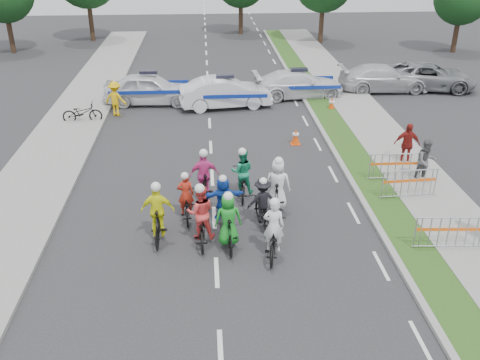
{
  "coord_description": "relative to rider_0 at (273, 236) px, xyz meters",
  "views": [
    {
      "loc": [
        -0.17,
        -12.08,
        8.71
      ],
      "look_at": [
        0.88,
        3.48,
        1.1
      ],
      "focal_mm": 40.0,
      "sensor_mm": 36.0,
      "label": 1
    }
  ],
  "objects": [
    {
      "name": "rider_3",
      "position": [
        -3.3,
        1.06,
        0.13
      ],
      "size": [
        1.0,
        1.89,
        1.97
      ],
      "rotation": [
        0.0,
        0.0,
        3.11
      ],
      "color": "black",
      "rests_on": "ground"
    },
    {
      "name": "ground",
      "position": [
        -1.64,
        -0.75,
        -0.63
      ],
      "size": [
        90.0,
        90.0,
        0.0
      ],
      "primitive_type": "plane",
      "color": "#28282B",
      "rests_on": "ground"
    },
    {
      "name": "barrier_1",
      "position": [
        5.06,
        3.08,
        -0.07
      ],
      "size": [
        2.03,
        0.63,
        1.12
      ],
      "primitive_type": null,
      "rotation": [
        0.0,
        0.0,
        0.06
      ],
      "color": "#A5A8AD",
      "rests_on": "ground"
    },
    {
      "name": "spectator_1",
      "position": [
        6.12,
        4.39,
        0.2
      ],
      "size": [
        0.91,
        0.76,
        1.66
      ],
      "primitive_type": "imported",
      "rotation": [
        0.0,
        0.0,
        0.18
      ],
      "color": "#535257",
      "rests_on": "ground"
    },
    {
      "name": "rider_9",
      "position": [
        -1.92,
        3.42,
        0.13
      ],
      "size": [
        1.03,
        1.92,
        1.97
      ],
      "rotation": [
        0.0,
        0.0,
        3.25
      ],
      "color": "black",
      "rests_on": "ground"
    },
    {
      "name": "grass_strip",
      "position": [
        4.16,
        4.25,
        -0.57
      ],
      "size": [
        1.2,
        60.0,
        0.11
      ],
      "primitive_type": "cube",
      "color": "#244115",
      "rests_on": "ground"
    },
    {
      "name": "cone_1",
      "position": [
        4.56,
        12.75,
        -0.29
      ],
      "size": [
        0.4,
        0.4,
        0.7
      ],
      "color": "#F24C0C",
      "rests_on": "ground"
    },
    {
      "name": "marshal_hiviz",
      "position": [
        -6.19,
        12.7,
        0.23
      ],
      "size": [
        1.26,
        0.99,
        1.71
      ],
      "primitive_type": "imported",
      "rotation": [
        0.0,
        0.0,
        2.77
      ],
      "color": "#EBB60C",
      "rests_on": "ground"
    },
    {
      "name": "parked_bike",
      "position": [
        -7.66,
        11.77,
        -0.14
      ],
      "size": [
        1.89,
        0.77,
        0.97
      ],
      "primitive_type": "imported",
      "rotation": [
        0.0,
        0.0,
        1.64
      ],
      "color": "black",
      "rests_on": "ground"
    },
    {
      "name": "police_car_1",
      "position": [
        -0.79,
        13.63,
        0.14
      ],
      "size": [
        4.86,
        2.27,
        1.54
      ],
      "primitive_type": "imported",
      "rotation": [
        0.0,
        0.0,
        1.71
      ],
      "color": "silver",
      "rests_on": "ground"
    },
    {
      "name": "civilian_suv",
      "position": [
        10.84,
        16.14,
        0.1
      ],
      "size": [
        5.68,
        3.52,
        1.47
      ],
      "primitive_type": "imported",
      "rotation": [
        0.0,
        0.0,
        1.35
      ],
      "color": "gray",
      "rests_on": "ground"
    },
    {
      "name": "rider_4",
      "position": [
        -0.13,
        1.68,
        0.04
      ],
      "size": [
        1.02,
        1.74,
        1.71
      ],
      "rotation": [
        0.0,
        0.0,
        3.3
      ],
      "color": "black",
      "rests_on": "ground"
    },
    {
      "name": "rider_7",
      "position": [
        0.45,
        2.56,
        0.14
      ],
      "size": [
        0.92,
        1.96,
        1.99
      ],
      "rotation": [
        0.0,
        0.0,
        2.95
      ],
      "color": "black",
      "rests_on": "ground"
    },
    {
      "name": "police_car_0",
      "position": [
        -4.69,
        14.51,
        0.17
      ],
      "size": [
        4.78,
        2.13,
        1.6
      ],
      "primitive_type": "imported",
      "rotation": [
        0.0,
        0.0,
        1.52
      ],
      "color": "silver",
      "rests_on": "ground"
    },
    {
      "name": "barrier_2",
      "position": [
        5.06,
        4.5,
        -0.07
      ],
      "size": [
        2.01,
        0.54,
        1.12
      ],
      "primitive_type": null,
      "rotation": [
        0.0,
        0.0,
        -0.02
      ],
      "color": "#A5A8AD",
      "rests_on": "ground"
    },
    {
      "name": "civilian_sedan",
      "position": [
        8.21,
        15.97,
        0.1
      ],
      "size": [
        5.03,
        2.08,
        1.46
      ],
      "primitive_type": "imported",
      "rotation": [
        0.0,
        0.0,
        1.56
      ],
      "color": "silver",
      "rests_on": "ground"
    },
    {
      "name": "sidewalk_right",
      "position": [
        5.96,
        4.25,
        -0.56
      ],
      "size": [
        2.4,
        60.0,
        0.13
      ],
      "primitive_type": "cube",
      "color": "gray",
      "rests_on": "ground"
    },
    {
      "name": "barrier_0",
      "position": [
        5.06,
        -0.11,
        -0.07
      ],
      "size": [
        2.03,
        0.62,
        1.12
      ],
      "primitive_type": null,
      "rotation": [
        0.0,
        0.0,
        -0.06
      ],
      "color": "#A5A8AD",
      "rests_on": "ground"
    },
    {
      "name": "cone_0",
      "position": [
        2.02,
        8.38,
        -0.29
      ],
      "size": [
        0.4,
        0.4,
        0.7
      ],
      "color": "#F24C0C",
      "rests_on": "ground"
    },
    {
      "name": "rider_8",
      "position": [
        -0.63,
        3.69,
        0.06
      ],
      "size": [
        0.81,
        1.85,
        1.86
      ],
      "rotation": [
        0.0,
        0.0,
        3.09
      ],
      "color": "black",
      "rests_on": "ground"
    },
    {
      "name": "curb_right",
      "position": [
        3.46,
        4.25,
        -0.57
      ],
      "size": [
        0.2,
        60.0,
        0.12
      ],
      "primitive_type": "cube",
      "color": "gray",
      "rests_on": "ground"
    },
    {
      "name": "rider_5",
      "position": [
        -1.35,
        1.91,
        0.1
      ],
      "size": [
        1.4,
        1.67,
        1.72
      ],
      "rotation": [
        0.0,
        0.0,
        3.24
      ],
      "color": "black",
      "rests_on": "ground"
    },
    {
      "name": "rider_0",
      "position": [
        0.0,
        0.0,
        0.0
      ],
      "size": [
        0.98,
        1.95,
        1.9
      ],
      "rotation": [
        0.0,
        0.0,
        2.96
      ],
      "color": "black",
      "rests_on": "ground"
    },
    {
      "name": "sidewalk_left",
      "position": [
        -8.14,
        4.25,
        -0.56
      ],
      "size": [
        3.0,
        60.0,
        0.13
      ],
      "primitive_type": "cube",
      "color": "gray",
      "rests_on": "ground"
    },
    {
      "name": "rider_1",
      "position": [
        -1.25,
        0.49,
        0.1
      ],
      "size": [
        0.82,
        1.81,
        1.87
      ],
      "rotation": [
        0.0,
        0.0,
        3.21
      ],
      "color": "black",
      "rests_on": "ground"
    },
    {
      "name": "rider_6",
      "position": [
        -2.52,
        2.3,
        -0.07
      ],
      "size": [
        0.66,
        1.67,
        1.68
      ],
      "rotation": [
        0.0,
        0.0,
        3.2
      ],
      "color": "black",
      "rests_on": "ground"
    },
    {
      "name": "police_car_2",
      "position": [
        3.24,
        15.14,
        0.09
      ],
      "size": [
        5.09,
        2.45,
        1.43
      ],
      "primitive_type": "imported",
      "rotation": [
        0.0,
        0.0,
        1.66
      ],
      "color": "silver",
      "rests_on": "ground"
    },
    {
      "name": "spectator_2",
      "position": [
        5.97,
        5.99,
        0.22
      ],
      "size": [
        1.04,
        0.55,
        1.7
      ],
      "primitive_type": "imported",
      "rotation": [
        0.0,
        0.0,
        -0.13
      ],
      "color": "maroon",
      "rests_on": "ground"
    },
    {
      "name": "rider_2",
      "position": [
        -2.05,
        0.86,
        0.1
      ],
      "size": [
        0.84,
        1.95,
        1.97
      ],
      "rotation": [
        0.0,
        0.0,
        3.17
      ],
      "color": "black",
      "rests_on": "ground"
    }
  ]
}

